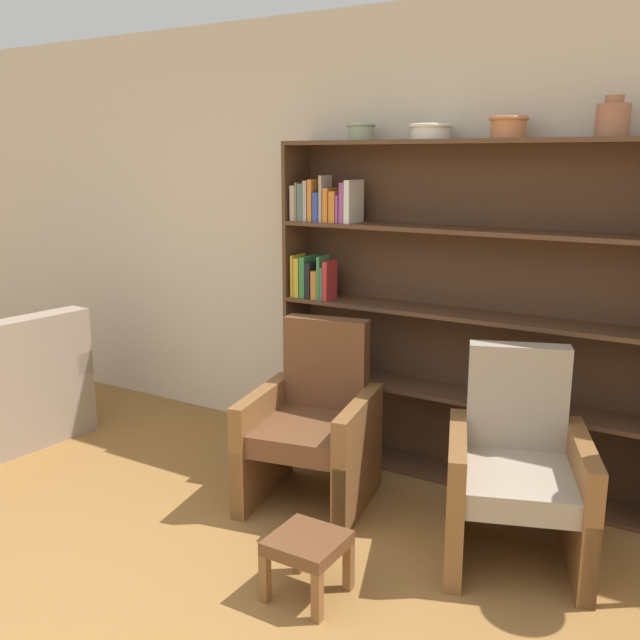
% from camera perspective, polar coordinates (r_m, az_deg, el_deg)
% --- Properties ---
extents(wall_back, '(12.00, 0.06, 2.75)m').
position_cam_1_polar(wall_back, '(4.43, 6.64, 6.34)').
color(wall_back, beige).
rests_on(wall_back, ground).
extents(bookshelf, '(2.26, 0.30, 1.97)m').
position_cam_1_polar(bookshelf, '(4.23, 9.17, 0.65)').
color(bookshelf, brown).
rests_on(bookshelf, ground).
extents(bowl_olive, '(0.17, 0.17, 0.10)m').
position_cam_1_polar(bowl_olive, '(4.33, 3.31, 14.88)').
color(bowl_olive, gray).
rests_on(bowl_olive, bookshelf).
extents(bowl_sage, '(0.24, 0.24, 0.09)m').
position_cam_1_polar(bowl_sage, '(4.14, 8.82, 14.76)').
color(bowl_sage, silver).
rests_on(bowl_sage, bookshelf).
extents(bowl_copper, '(0.21, 0.21, 0.11)m').
position_cam_1_polar(bowl_copper, '(3.99, 14.85, 14.78)').
color(bowl_copper, '#C67547').
rests_on(bowl_copper, bookshelf).
extents(vase_tall, '(0.16, 0.16, 0.20)m').
position_cam_1_polar(vase_tall, '(3.87, 22.38, 14.65)').
color(vase_tall, '#A36647').
rests_on(vase_tall, bookshelf).
extents(armchair_leather, '(0.76, 0.79, 0.99)m').
position_cam_1_polar(armchair_leather, '(3.98, -0.54, -8.54)').
color(armchair_leather, brown).
rests_on(armchair_leather, ground).
extents(armchair_cushioned, '(0.84, 0.86, 0.99)m').
position_cam_1_polar(armchair_cushioned, '(3.56, 15.46, -11.72)').
color(armchair_cushioned, brown).
rests_on(armchair_cushioned, ground).
extents(footstool, '(0.30, 0.30, 0.28)m').
position_cam_1_polar(footstool, '(3.23, -1.03, -17.85)').
color(footstool, brown).
rests_on(footstool, ground).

